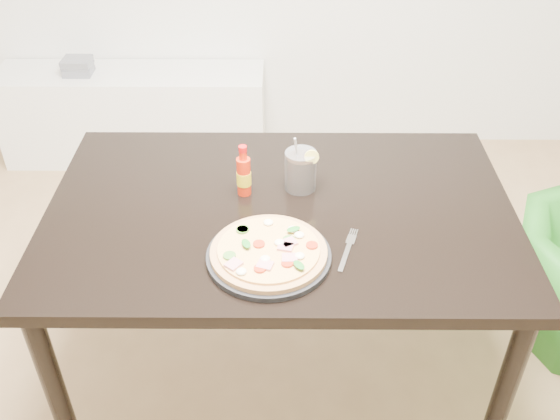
{
  "coord_description": "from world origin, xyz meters",
  "views": [
    {
      "loc": [
        0.01,
        -0.94,
        1.86
      ],
      "look_at": [
        -0.0,
        0.44,
        0.83
      ],
      "focal_mm": 40.0,
      "sensor_mm": 36.0,
      "label": 1
    }
  ],
  "objects_px": {
    "cola_cup": "(301,171)",
    "fork": "(348,248)",
    "media_console": "(135,115)",
    "hot_sauce_bottle": "(244,175)",
    "pizza": "(269,251)",
    "dining_table": "(280,229)",
    "plate": "(269,256)"
  },
  "relations": [
    {
      "from": "plate",
      "to": "fork",
      "type": "bearing_deg",
      "value": 10.35
    },
    {
      "from": "hot_sauce_bottle",
      "to": "fork",
      "type": "bearing_deg",
      "value": -41.71
    },
    {
      "from": "hot_sauce_bottle",
      "to": "media_console",
      "type": "xyz_separation_m",
      "value": [
        -0.69,
        1.44,
        -0.57
      ]
    },
    {
      "from": "hot_sauce_bottle",
      "to": "cola_cup",
      "type": "height_order",
      "value": "cola_cup"
    },
    {
      "from": "dining_table",
      "to": "cola_cup",
      "type": "distance_m",
      "value": 0.19
    },
    {
      "from": "plate",
      "to": "media_console",
      "type": "relative_size",
      "value": 0.24
    },
    {
      "from": "hot_sauce_bottle",
      "to": "dining_table",
      "type": "bearing_deg",
      "value": -33.57
    },
    {
      "from": "cola_cup",
      "to": "fork",
      "type": "height_order",
      "value": "cola_cup"
    },
    {
      "from": "dining_table",
      "to": "plate",
      "type": "height_order",
      "value": "plate"
    },
    {
      "from": "pizza",
      "to": "cola_cup",
      "type": "relative_size",
      "value": 1.68
    },
    {
      "from": "cola_cup",
      "to": "fork",
      "type": "xyz_separation_m",
      "value": [
        0.13,
        -0.3,
        -0.06
      ]
    },
    {
      "from": "hot_sauce_bottle",
      "to": "fork",
      "type": "height_order",
      "value": "hot_sauce_bottle"
    },
    {
      "from": "plate",
      "to": "hot_sauce_bottle",
      "type": "xyz_separation_m",
      "value": [
        -0.08,
        0.31,
        0.06
      ]
    },
    {
      "from": "plate",
      "to": "cola_cup",
      "type": "xyz_separation_m",
      "value": [
        0.09,
        0.34,
        0.05
      ]
    },
    {
      "from": "hot_sauce_bottle",
      "to": "media_console",
      "type": "height_order",
      "value": "hot_sauce_bottle"
    },
    {
      "from": "media_console",
      "to": "fork",
      "type": "bearing_deg",
      "value": -59.94
    },
    {
      "from": "dining_table",
      "to": "cola_cup",
      "type": "bearing_deg",
      "value": 59.57
    },
    {
      "from": "plate",
      "to": "fork",
      "type": "xyz_separation_m",
      "value": [
        0.22,
        0.04,
        -0.01
      ]
    },
    {
      "from": "dining_table",
      "to": "hot_sauce_bottle",
      "type": "relative_size",
      "value": 8.33
    },
    {
      "from": "plate",
      "to": "cola_cup",
      "type": "height_order",
      "value": "cola_cup"
    },
    {
      "from": "fork",
      "to": "dining_table",
      "type": "bearing_deg",
      "value": 151.1
    },
    {
      "from": "fork",
      "to": "media_console",
      "type": "height_order",
      "value": "fork"
    },
    {
      "from": "cola_cup",
      "to": "media_console",
      "type": "relative_size",
      "value": 0.13
    },
    {
      "from": "plate",
      "to": "pizza",
      "type": "bearing_deg",
      "value": -17.44
    },
    {
      "from": "dining_table",
      "to": "cola_cup",
      "type": "xyz_separation_m",
      "value": [
        0.06,
        0.11,
        0.14
      ]
    },
    {
      "from": "dining_table",
      "to": "plate",
      "type": "relative_size",
      "value": 4.15
    },
    {
      "from": "plate",
      "to": "pizza",
      "type": "relative_size",
      "value": 1.07
    },
    {
      "from": "hot_sauce_bottle",
      "to": "fork",
      "type": "relative_size",
      "value": 0.91
    },
    {
      "from": "plate",
      "to": "media_console",
      "type": "bearing_deg",
      "value": 113.79
    },
    {
      "from": "dining_table",
      "to": "plate",
      "type": "bearing_deg",
      "value": -97.28
    },
    {
      "from": "fork",
      "to": "media_console",
      "type": "distance_m",
      "value": 2.03
    },
    {
      "from": "pizza",
      "to": "cola_cup",
      "type": "xyz_separation_m",
      "value": [
        0.09,
        0.34,
        0.03
      ]
    }
  ]
}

